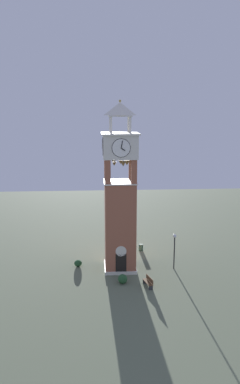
# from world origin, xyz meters

# --- Properties ---
(ground) EXTENTS (80.00, 80.00, 0.00)m
(ground) POSITION_xyz_m (0.00, 0.00, 0.00)
(ground) COLOR #5B664C
(clock_tower) EXTENTS (3.72, 3.72, 17.50)m
(clock_tower) POSITION_xyz_m (0.00, -0.00, 7.23)
(clock_tower) COLOR #93543D
(clock_tower) RESTS_ON ground
(park_bench) EXTENTS (0.85, 1.66, 0.95)m
(park_bench) POSITION_xyz_m (2.44, -4.35, 0.48)
(park_bench) COLOR brown
(park_bench) RESTS_ON ground
(lamp_post) EXTENTS (0.36, 0.36, 3.83)m
(lamp_post) POSITION_xyz_m (5.71, -0.43, 2.66)
(lamp_post) COLOR black
(lamp_post) RESTS_ON ground
(trash_bin) EXTENTS (0.52, 0.52, 0.80)m
(trash_bin) POSITION_xyz_m (2.85, 5.03, 0.40)
(trash_bin) COLOR #38513D
(trash_bin) RESTS_ON ground
(shrub_near_entry) EXTENTS (0.82, 0.82, 0.71)m
(shrub_near_entry) POSITION_xyz_m (-4.48, 0.86, 0.35)
(shrub_near_entry) COLOR #234C28
(shrub_near_entry) RESTS_ON ground
(shrub_left_of_tower) EXTENTS (0.91, 0.91, 0.93)m
(shrub_left_of_tower) POSITION_xyz_m (0.02, -3.55, 0.46)
(shrub_left_of_tower) COLOR #234C28
(shrub_left_of_tower) RESTS_ON ground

